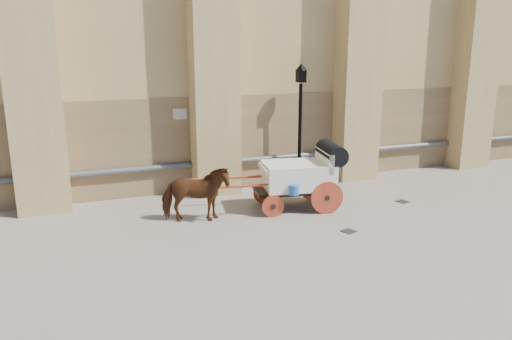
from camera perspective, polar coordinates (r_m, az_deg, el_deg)
name	(u,v)px	position (r m, az deg, el deg)	size (l,w,h in m)	color
ground	(293,226)	(13.01, 4.24, -6.42)	(90.00, 90.00, 0.00)	gray
horse	(195,194)	(13.16, -6.94, -2.77)	(0.81, 1.78, 1.50)	#572E10
carriage	(303,174)	(14.18, 5.39, -0.43)	(4.39, 1.85, 1.86)	black
street_lamp	(300,122)	(16.14, 5.05, 5.47)	(0.37, 0.37, 3.99)	black
drain_grate_near	(349,231)	(12.83, 10.53, -6.90)	(0.32, 0.32, 0.01)	black
drain_grate_far	(402,202)	(15.53, 16.37, -3.48)	(0.32, 0.32, 0.01)	black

